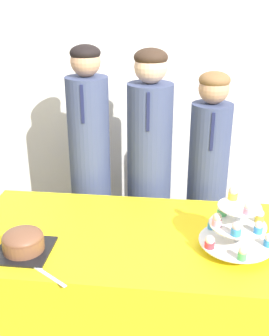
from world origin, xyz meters
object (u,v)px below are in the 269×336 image
Objects in this scene: round_cake at (23,241)px; cupcake_stand at (237,226)px; cake_knife at (42,271)px; student_2 at (207,188)px; student_0 at (91,174)px; student_1 at (149,178)px.

round_cake is 0.73× the size of cupcake_stand.
cake_knife is at bearing -47.19° from round_cake.
student_2 reaches higher than cupcake_stand.
student_1 is (0.37, 0.00, -0.01)m from student_0.
student_0 reaches higher than cupcake_stand.
cupcake_stand is 0.22× the size of student_1.
student_1 reaches higher than student_2.
student_1 reaches higher than cupcake_stand.
student_1 is at bearing 180.00° from student_2.
student_2 is at bearing 87.81° from cake_knife.
cake_knife is 0.13× the size of student_1.
round_cake is at bearing 167.16° from cake_knife.
cupcake_stand is 0.24× the size of student_2.
student_2 is (0.73, 0.98, -0.04)m from cake_knife.
student_2 is at bearing 97.63° from cupcake_stand.
student_0 is 1.01× the size of student_1.
cupcake_stand is at bearing 7.66° from round_cake.
cupcake_stand is 1.10m from student_0.
cake_knife is 1.22m from student_2.
round_cake is 0.16× the size of student_1.
cake_knife is at bearing -162.22° from cupcake_stand.
cupcake_stand is (0.95, 0.13, 0.07)m from round_cake.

